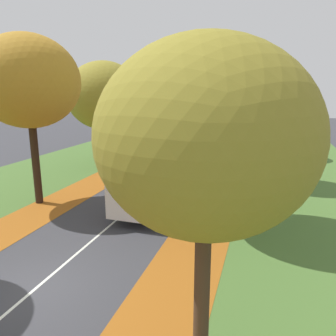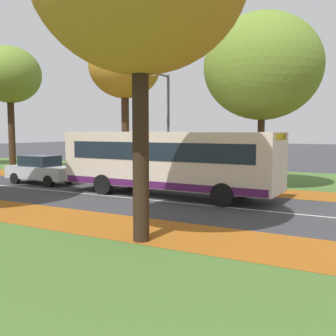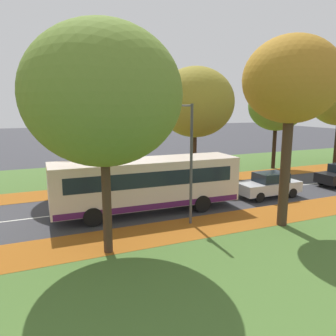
{
  "view_description": "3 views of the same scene",
  "coord_description": "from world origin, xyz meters",
  "px_view_note": "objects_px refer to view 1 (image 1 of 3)",
  "views": [
    {
      "loc": [
        7.27,
        -8.29,
        6.66
      ],
      "look_at": [
        1.56,
        10.55,
        1.96
      ],
      "focal_mm": 35.0,
      "sensor_mm": 36.0,
      "label": 1
    },
    {
      "loc": [
        -14.68,
        1.82,
        3.04
      ],
      "look_at": [
        1.91,
        10.71,
        1.25
      ],
      "focal_mm": 42.0,
      "sensor_mm": 36.0,
      "label": 2
    },
    {
      "loc": [
        18.13,
        4.52,
        5.88
      ],
      "look_at": [
        -0.67,
        12.57,
        2.0
      ],
      "focal_mm": 35.0,
      "sensor_mm": 36.0,
      "label": 3
    }
  ],
  "objects_px": {
    "tree_left_distant": "(165,90)",
    "bus": "(164,172)",
    "streetlamp_right": "(206,138)",
    "tree_right_near": "(232,99)",
    "car_white_third_in_line": "(215,139)",
    "car_green_fourth_in_line": "(226,132)",
    "tree_left_mid": "(104,96)",
    "tree_right_mid": "(251,85)",
    "car_black_following": "(207,146)",
    "tree_right_nearest": "(206,139)",
    "tree_left_near": "(28,82)",
    "tree_right_far": "(257,85)",
    "car_silver_lead": "(196,160)",
    "tree_right_distant": "(256,86)",
    "tree_left_far": "(140,97)"
  },
  "relations": [
    {
      "from": "streetlamp_right",
      "to": "tree_left_distant",
      "type": "bearing_deg",
      "value": 113.51
    },
    {
      "from": "streetlamp_right",
      "to": "car_green_fourth_in_line",
      "type": "xyz_separation_m",
      "value": [
        -2.08,
        27.37,
        -2.92
      ]
    },
    {
      "from": "tree_right_nearest",
      "to": "tree_left_near",
      "type": "bearing_deg",
      "value": 141.79
    },
    {
      "from": "tree_left_distant",
      "to": "bus",
      "type": "bearing_deg",
      "value": -72.85
    },
    {
      "from": "tree_right_far",
      "to": "car_green_fourth_in_line",
      "type": "relative_size",
      "value": 2.21
    },
    {
      "from": "tree_right_nearest",
      "to": "tree_left_far",
      "type": "bearing_deg",
      "value": 114.08
    },
    {
      "from": "tree_right_distant",
      "to": "tree_left_far",
      "type": "bearing_deg",
      "value": -144.37
    },
    {
      "from": "tree_left_near",
      "to": "streetlamp_right",
      "type": "height_order",
      "value": "tree_left_near"
    },
    {
      "from": "tree_right_far",
      "to": "tree_right_nearest",
      "type": "bearing_deg",
      "value": -89.79
    },
    {
      "from": "streetlamp_right",
      "to": "car_silver_lead",
      "type": "height_order",
      "value": "streetlamp_right"
    },
    {
      "from": "tree_left_distant",
      "to": "tree_right_mid",
      "type": "bearing_deg",
      "value": -56.27
    },
    {
      "from": "tree_left_distant",
      "to": "streetlamp_right",
      "type": "bearing_deg",
      "value": -66.49
    },
    {
      "from": "car_green_fourth_in_line",
      "to": "streetlamp_right",
      "type": "bearing_deg",
      "value": -85.66
    },
    {
      "from": "car_black_following",
      "to": "car_green_fourth_in_line",
      "type": "relative_size",
      "value": 1.01
    },
    {
      "from": "tree_right_near",
      "to": "car_green_fourth_in_line",
      "type": "xyz_separation_m",
      "value": [
        -4.02,
        31.97,
        -5.47
      ]
    },
    {
      "from": "bus",
      "to": "car_green_fourth_in_line",
      "type": "relative_size",
      "value": 2.48
    },
    {
      "from": "car_silver_lead",
      "to": "tree_left_near",
      "type": "bearing_deg",
      "value": -122.79
    },
    {
      "from": "tree_left_mid",
      "to": "tree_right_mid",
      "type": "relative_size",
      "value": 1.0
    },
    {
      "from": "tree_left_distant",
      "to": "tree_right_nearest",
      "type": "bearing_deg",
      "value": -71.39
    },
    {
      "from": "car_black_following",
      "to": "tree_left_mid",
      "type": "bearing_deg",
      "value": -130.52
    },
    {
      "from": "tree_right_nearest",
      "to": "car_black_following",
      "type": "xyz_separation_m",
      "value": [
        -4.87,
        27.88,
        -4.89
      ]
    },
    {
      "from": "tree_left_near",
      "to": "car_black_following",
      "type": "xyz_separation_m",
      "value": [
        6.91,
        18.61,
        -6.29
      ]
    },
    {
      "from": "tree_left_distant",
      "to": "car_white_third_in_line",
      "type": "height_order",
      "value": "tree_left_distant"
    },
    {
      "from": "tree_left_near",
      "to": "tree_right_distant",
      "type": "relative_size",
      "value": 1.02
    },
    {
      "from": "car_black_following",
      "to": "car_white_third_in_line",
      "type": "relative_size",
      "value": 1.0
    },
    {
      "from": "tree_right_distant",
      "to": "bus",
      "type": "relative_size",
      "value": 0.91
    },
    {
      "from": "tree_right_nearest",
      "to": "car_white_third_in_line",
      "type": "distance_m",
      "value": 34.08
    },
    {
      "from": "car_silver_lead",
      "to": "car_black_following",
      "type": "height_order",
      "value": "same"
    },
    {
      "from": "car_black_following",
      "to": "car_silver_lead",
      "type": "bearing_deg",
      "value": -87.09
    },
    {
      "from": "tree_right_far",
      "to": "streetlamp_right",
      "type": "height_order",
      "value": "tree_right_far"
    },
    {
      "from": "tree_right_mid",
      "to": "tree_right_distant",
      "type": "distance_m",
      "value": 18.53
    },
    {
      "from": "tree_right_near",
      "to": "car_white_third_in_line",
      "type": "bearing_deg",
      "value": 100.29
    },
    {
      "from": "car_white_third_in_line",
      "to": "car_green_fourth_in_line",
      "type": "height_order",
      "value": "same"
    },
    {
      "from": "tree_left_distant",
      "to": "tree_right_near",
      "type": "height_order",
      "value": "tree_left_distant"
    },
    {
      "from": "tree_right_near",
      "to": "tree_left_distant",
      "type": "bearing_deg",
      "value": 113.41
    },
    {
      "from": "tree_left_far",
      "to": "car_green_fourth_in_line",
      "type": "height_order",
      "value": "tree_left_far"
    },
    {
      "from": "tree_right_far",
      "to": "tree_right_distant",
      "type": "relative_size",
      "value": 0.98
    },
    {
      "from": "tree_right_mid",
      "to": "tree_right_far",
      "type": "height_order",
      "value": "tree_right_far"
    },
    {
      "from": "bus",
      "to": "car_black_following",
      "type": "relative_size",
      "value": 2.46
    },
    {
      "from": "tree_left_near",
      "to": "tree_right_distant",
      "type": "bearing_deg",
      "value": 67.37
    },
    {
      "from": "bus",
      "to": "tree_left_distant",
      "type": "bearing_deg",
      "value": 107.15
    },
    {
      "from": "tree_left_near",
      "to": "car_green_fourth_in_line",
      "type": "distance_m",
      "value": 33.13
    },
    {
      "from": "tree_right_near",
      "to": "car_white_third_in_line",
      "type": "xyz_separation_m",
      "value": [
        -4.43,
        24.37,
        -5.47
      ]
    },
    {
      "from": "tree_left_mid",
      "to": "bus",
      "type": "distance_m",
      "value": 11.21
    },
    {
      "from": "tree_right_nearest",
      "to": "tree_right_near",
      "type": "xyz_separation_m",
      "value": [
        -0.49,
        9.0,
        0.58
      ]
    },
    {
      "from": "tree_left_distant",
      "to": "tree_right_mid",
      "type": "distance_m",
      "value": 21.25
    },
    {
      "from": "tree_right_distant",
      "to": "car_silver_lead",
      "type": "bearing_deg",
      "value": -104.21
    },
    {
      "from": "tree_left_distant",
      "to": "tree_right_distant",
      "type": "relative_size",
      "value": 1.0
    },
    {
      "from": "tree_right_distant",
      "to": "bus",
      "type": "height_order",
      "value": "tree_right_distant"
    },
    {
      "from": "tree_right_near",
      "to": "bus",
      "type": "xyz_separation_m",
      "value": [
        -4.27,
        3.19,
        -4.58
      ]
    }
  ]
}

